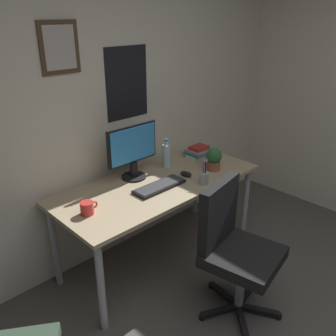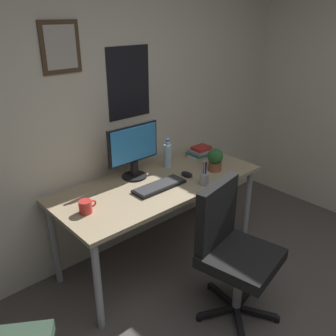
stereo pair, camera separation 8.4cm
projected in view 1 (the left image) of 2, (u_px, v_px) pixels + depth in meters
wall_back at (95, 105)px, 2.74m from camera, size 4.40×0.10×2.60m
desk at (159, 190)px, 2.87m from camera, size 1.69×0.72×0.72m
office_chair at (233, 244)px, 2.41m from camera, size 0.57×0.57×0.95m
monitor at (133, 150)px, 2.82m from camera, size 0.46×0.20×0.43m
keyboard at (160, 186)px, 2.74m from camera, size 0.43×0.15×0.03m
computer_mouse at (186, 174)px, 2.93m from camera, size 0.06×0.11×0.04m
water_bottle at (166, 155)px, 3.07m from camera, size 0.07×0.07×0.25m
coffee_mug_near at (87, 208)px, 2.37m from camera, size 0.13×0.09×0.09m
potted_plant at (214, 158)px, 3.01m from camera, size 0.13×0.13×0.19m
pen_cup at (204, 178)px, 2.78m from camera, size 0.07×0.07×0.20m
book_stack_left at (198, 152)px, 3.31m from camera, size 0.21×0.18×0.10m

